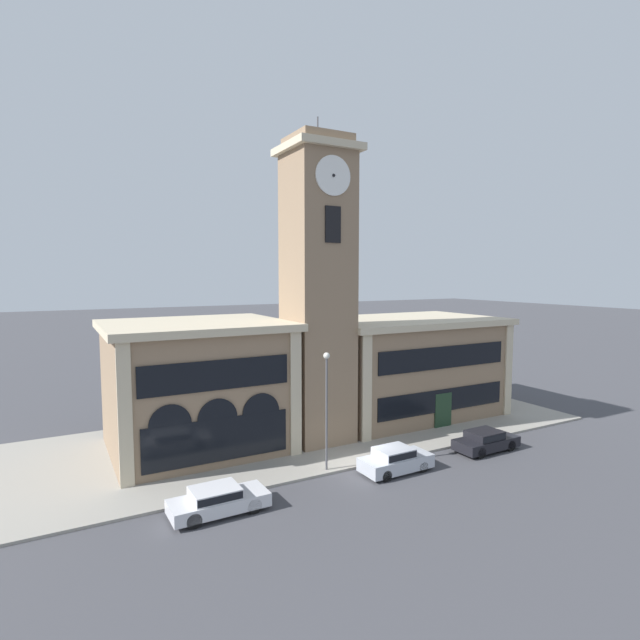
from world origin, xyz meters
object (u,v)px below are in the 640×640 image
parked_car_near (218,499)px  parked_car_far (485,440)px  street_lamp (327,395)px  parked_car_mid (395,459)px

parked_car_near → parked_car_far: (17.23, 0.00, 0.01)m
parked_car_near → street_lamp: size_ratio=0.69×
parked_car_near → parked_car_far: size_ratio=1.06×
parked_car_mid → street_lamp: 5.33m
parked_car_far → street_lamp: bearing=169.0°
parked_car_near → street_lamp: bearing=13.8°
parked_car_near → parked_car_mid: size_ratio=1.10×
parked_car_near → street_lamp: street_lamp is taller
parked_car_far → street_lamp: street_lamp is taller
parked_car_near → parked_car_mid: parked_car_mid is taller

